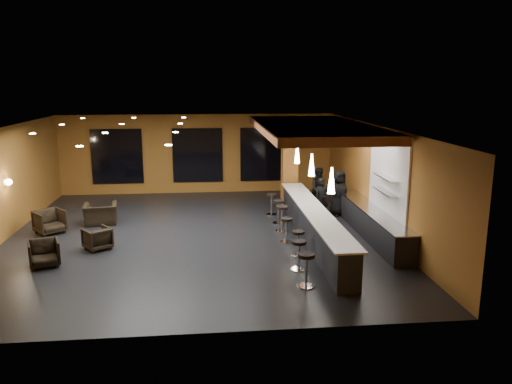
{
  "coord_description": "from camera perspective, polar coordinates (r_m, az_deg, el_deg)",
  "views": [
    {
      "loc": [
        0.36,
        -15.65,
        4.92
      ],
      "look_at": [
        2.0,
        0.5,
        1.3
      ],
      "focal_mm": 35.0,
      "sensor_mm": 36.0,
      "label": 1
    }
  ],
  "objects": [
    {
      "name": "prep_top",
      "position": [
        16.54,
        13.05,
        -1.87
      ],
      "size": [
        0.72,
        6.0,
        0.03
      ],
      "primitive_type": "cube",
      "color": "silver",
      "rests_on": "prep_counter"
    },
    {
      "name": "wall_sconce",
      "position": [
        17.59,
        -26.47,
        1.02
      ],
      "size": [
        0.22,
        0.22,
        0.22
      ],
      "primitive_type": "sphere",
      "color": "#FFE5B2",
      "rests_on": "wall_left"
    },
    {
      "name": "wall_back",
      "position": [
        22.43,
        -6.68,
        4.36
      ],
      "size": [
        12.0,
        0.1,
        3.5
      ],
      "primitive_type": "cube",
      "color": "#965D21",
      "rests_on": "floor"
    },
    {
      "name": "armchair_c",
      "position": [
        17.78,
        -22.51,
        -3.15
      ],
      "size": [
        1.2,
        1.2,
        0.79
      ],
      "primitive_type": "imported",
      "rotation": [
        0.0,
        0.0,
        0.69
      ],
      "color": "black",
      "rests_on": "floor"
    },
    {
      "name": "wall_shelf_upper",
      "position": [
        15.71,
        14.65,
        1.64
      ],
      "size": [
        0.3,
        1.5,
        0.03
      ],
      "primitive_type": "cube",
      "color": "silver",
      "rests_on": "wall_right"
    },
    {
      "name": "bar_stool_2",
      "position": [
        14.36,
        4.82,
        -5.49
      ],
      "size": [
        0.38,
        0.38,
        0.75
      ],
      "rotation": [
        0.0,
        0.0,
        -0.24
      ],
      "color": "silver",
      "rests_on": "floor"
    },
    {
      "name": "bar_stool_0",
      "position": [
        12.27,
        5.76,
        -8.38
      ],
      "size": [
        0.43,
        0.43,
        0.85
      ],
      "rotation": [
        0.0,
        0.0,
        0.18
      ],
      "color": "silver",
      "rests_on": "floor"
    },
    {
      "name": "bar_stool_3",
      "position": [
        15.53,
        3.5,
        -4.0
      ],
      "size": [
        0.39,
        0.39,
        0.78
      ],
      "rotation": [
        0.0,
        0.0,
        0.11
      ],
      "color": "silver",
      "rests_on": "floor"
    },
    {
      "name": "wood_soffit",
      "position": [
        17.11,
        6.56,
        7.26
      ],
      "size": [
        3.6,
        8.0,
        0.28
      ],
      "primitive_type": "cube",
      "color": "#A35A2F",
      "rests_on": "ceiling"
    },
    {
      "name": "bar_stool_1",
      "position": [
        13.32,
        4.92,
        -6.77
      ],
      "size": [
        0.41,
        0.41,
        0.81
      ],
      "rotation": [
        0.0,
        0.0,
        -0.22
      ],
      "color": "silver",
      "rests_on": "floor"
    },
    {
      "name": "ceiling",
      "position": [
        15.71,
        -7.15,
        7.47
      ],
      "size": [
        12.0,
        13.0,
        0.1
      ],
      "primitive_type": "cube",
      "color": "black"
    },
    {
      "name": "wall_front",
      "position": [
        9.64,
        -7.66,
        -6.74
      ],
      "size": [
        12.0,
        0.1,
        3.5
      ],
      "primitive_type": "cube",
      "color": "#965D21",
      "rests_on": "floor"
    },
    {
      "name": "staff_a",
      "position": [
        18.21,
        7.52,
        -0.75
      ],
      "size": [
        0.61,
        0.46,
        1.51
      ],
      "primitive_type": "imported",
      "rotation": [
        0.0,
        0.0,
        0.18
      ],
      "color": "black",
      "rests_on": "floor"
    },
    {
      "name": "window_right",
      "position": [
        22.48,
        1.01,
        4.33
      ],
      "size": [
        2.2,
        0.06,
        2.4
      ],
      "primitive_type": "cube",
      "color": "black",
      "rests_on": "wall_back"
    },
    {
      "name": "staff_b",
      "position": [
        19.21,
        7.31,
        0.26
      ],
      "size": [
        0.91,
        0.75,
        1.71
      ],
      "primitive_type": "imported",
      "rotation": [
        0.0,
        0.0,
        0.13
      ],
      "color": "black",
      "rests_on": "floor"
    },
    {
      "name": "tile_backsplash",
      "position": [
        15.95,
        14.87,
        1.6
      ],
      "size": [
        0.06,
        3.2,
        2.4
      ],
      "primitive_type": "cube",
      "color": "white",
      "rests_on": "wall_right"
    },
    {
      "name": "wall_shelf_lower",
      "position": [
        15.8,
        14.56,
        0.03
      ],
      "size": [
        0.3,
        1.5,
        0.03
      ],
      "primitive_type": "cube",
      "color": "silver",
      "rests_on": "wall_right"
    },
    {
      "name": "prep_counter",
      "position": [
        16.66,
        12.97,
        -3.39
      ],
      "size": [
        0.7,
        6.0,
        0.86
      ],
      "primitive_type": "cube",
      "color": "black",
      "rests_on": "floor"
    },
    {
      "name": "armchair_d",
      "position": [
        18.33,
        -17.33,
        -2.41
      ],
      "size": [
        1.24,
        1.12,
        0.72
      ],
      "primitive_type": "imported",
      "rotation": [
        0.0,
        0.0,
        3.28
      ],
      "color": "black",
      "rests_on": "floor"
    },
    {
      "name": "window_left",
      "position": [
        22.65,
        -15.59,
        3.94
      ],
      "size": [
        2.2,
        0.06,
        2.4
      ],
      "primitive_type": "cube",
      "color": "black",
      "rests_on": "wall_back"
    },
    {
      "name": "armchair_a",
      "position": [
        14.77,
        -23.06,
        -6.45
      ],
      "size": [
        1.0,
        1.01,
        0.72
      ],
      "primitive_type": "imported",
      "rotation": [
        0.0,
        0.0,
        0.36
      ],
      "color": "black",
      "rests_on": "floor"
    },
    {
      "name": "window_center",
      "position": [
        22.32,
        -6.68,
        4.19
      ],
      "size": [
        2.2,
        0.06,
        2.4
      ],
      "primitive_type": "cube",
      "color": "black",
      "rests_on": "wall_back"
    },
    {
      "name": "bar_stool_5",
      "position": [
        17.51,
        2.6,
        -1.92
      ],
      "size": [
        0.43,
        0.43,
        0.84
      ],
      "rotation": [
        0.0,
        0.0,
        0.05
      ],
      "color": "silver",
      "rests_on": "floor"
    },
    {
      "name": "bar_top",
      "position": [
        15.51,
        6.64,
        -2.06
      ],
      "size": [
        0.78,
        8.1,
        0.05
      ],
      "primitive_type": "cube",
      "color": "silver",
      "rests_on": "bar_counter"
    },
    {
      "name": "wall_right",
      "position": [
        16.95,
        13.93,
        1.42
      ],
      "size": [
        0.1,
        13.0,
        3.5
      ],
      "primitive_type": "cube",
      "color": "#965D21",
      "rests_on": "floor"
    },
    {
      "name": "pendant_1",
      "position": [
        15.71,
        6.38,
        3.08
      ],
      "size": [
        0.2,
        0.2,
        0.7
      ],
      "primitive_type": "cone",
      "color": "white",
      "rests_on": "wood_soffit"
    },
    {
      "name": "bar_stool_6",
      "position": [
        18.65,
        1.79,
        -1.08
      ],
      "size": [
        0.41,
        0.41,
        0.81
      ],
      "rotation": [
        0.0,
        0.0,
        -0.36
      ],
      "color": "silver",
      "rests_on": "floor"
    },
    {
      "name": "armchair_b",
      "position": [
        15.66,
        -17.68,
        -5.08
      ],
      "size": [
        1.0,
        1.0,
        0.66
      ],
      "primitive_type": "imported",
      "rotation": [
        0.0,
        0.0,
        3.78
      ],
      "color": "black",
      "rests_on": "floor"
    },
    {
      "name": "column",
      "position": [
        19.78,
        3.85,
        3.32
      ],
      "size": [
        0.6,
        0.6,
        3.5
      ],
      "primitive_type": "cube",
      "color": "#985B22",
      "rests_on": "floor"
    },
    {
      "name": "bar_stool_4",
      "position": [
        16.62,
        3.02,
        -2.67
      ],
      "size": [
        0.44,
        0.44,
        0.87
      ],
      "rotation": [
        0.0,
        0.0,
        -0.29
      ],
      "color": "silver",
      "rests_on": "floor"
    },
    {
      "name": "pendant_2",
      "position": [
        18.13,
        4.73,
        4.38
      ],
      "size": [
        0.2,
        0.2,
        0.7
      ],
      "primitive_type": "cone",
      "color": "white",
      "rests_on": "wood_soffit"
    },
    {
      "name": "bar_counter",
      "position": [
        15.65,
        6.6,
        -3.92
      ],
      "size": [
        0.6,
        8.0,
        1.0
      ],
      "primitive_type": "cube",
      "color": "black",
      "rests_on": "floor"
    },
    {
      "name": "floor",
      "position": [
        16.42,
        -6.81,
        -5.14
      ],
      "size": [
        12.0,
        13.0,
        0.1
      ],
      "primitive_type": "cube",
      "color": "black",
      "rests_on": "ground"
    },
    {
      "name": "staff_c",
      "position": [
        18.77,
        9.45,
        -0.12
      ],
      "size": [
        0.96,
        0.77,
        1.7
      ],
      "primitive_type": "imported",
      "rotation": [
        0.0,
        0.0,
        0.31
      ],
      "color": "black",
      "rests_on": "floor"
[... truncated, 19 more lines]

